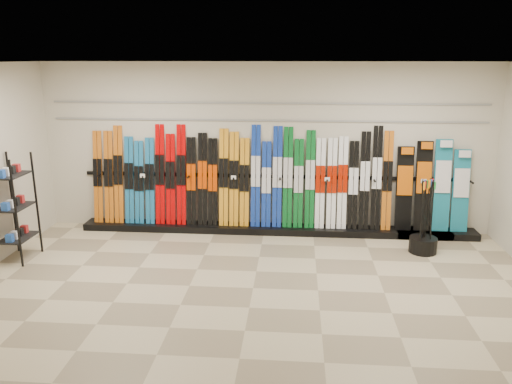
{
  "coord_description": "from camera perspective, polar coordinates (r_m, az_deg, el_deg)",
  "views": [
    {
      "loc": [
        0.55,
        -6.24,
        3.07
      ],
      "look_at": [
        -0.04,
        1.0,
        1.1
      ],
      "focal_mm": 35.0,
      "sensor_mm": 36.0,
      "label": 1
    }
  ],
  "objects": [
    {
      "name": "ski_poles",
      "position": [
        8.42,
        18.81,
        -2.65
      ],
      "size": [
        0.26,
        0.36,
        1.18
      ],
      "color": "black",
      "rests_on": "pole_bin"
    },
    {
      "name": "slatwall_rail_0",
      "position": [
        8.81,
        1.06,
        8.19
      ],
      "size": [
        7.6,
        0.02,
        0.03
      ],
      "primitive_type": "cube",
      "color": "gray",
      "rests_on": "back_wall"
    },
    {
      "name": "slatwall_rail_1",
      "position": [
        8.78,
        1.07,
        10.13
      ],
      "size": [
        7.6,
        0.02,
        0.03
      ],
      "primitive_type": "cube",
      "color": "gray",
      "rests_on": "back_wall"
    },
    {
      "name": "pole_bin",
      "position": [
        8.58,
        18.53,
        -5.75
      ],
      "size": [
        0.44,
        0.44,
        0.25
      ],
      "primitive_type": "cylinder",
      "color": "black",
      "rests_on": "floor"
    },
    {
      "name": "ceiling",
      "position": [
        6.27,
        -0.37,
        14.52
      ],
      "size": [
        8.0,
        8.0,
        0.0
      ],
      "primitive_type": "plane",
      "rotation": [
        3.14,
        0.0,
        0.0
      ],
      "color": "silver",
      "rests_on": "back_wall"
    },
    {
      "name": "skis",
      "position": [
        8.91,
        -1.85,
        1.41
      ],
      "size": [
        5.38,
        0.29,
        1.81
      ],
      "color": "#C26014",
      "rests_on": "ski_rack_base"
    },
    {
      "name": "accessory_rack",
      "position": [
        8.51,
        -25.9,
        -1.69
      ],
      "size": [
        0.4,
        0.6,
        1.65
      ],
      "primitive_type": "cube",
      "color": "black",
      "rests_on": "floor"
    },
    {
      "name": "ski_rack_base",
      "position": [
        9.05,
        2.35,
        -4.28
      ],
      "size": [
        8.0,
        0.4,
        0.12
      ],
      "primitive_type": "cube",
      "color": "black",
      "rests_on": "floor"
    },
    {
      "name": "back_wall",
      "position": [
        8.9,
        1.05,
        5.01
      ],
      "size": [
        8.0,
        0.0,
        8.0
      ],
      "primitive_type": "plane",
      "rotation": [
        1.57,
        0.0,
        0.0
      ],
      "color": "beige",
      "rests_on": "floor"
    },
    {
      "name": "floor",
      "position": [
        6.98,
        -0.33,
        -10.93
      ],
      "size": [
        8.0,
        8.0,
        0.0
      ],
      "primitive_type": "plane",
      "color": "gray",
      "rests_on": "ground"
    },
    {
      "name": "snowboards",
      "position": [
        9.19,
        19.52,
        0.46
      ],
      "size": [
        1.25,
        0.25,
        1.59
      ],
      "color": "black",
      "rests_on": "ski_rack_base"
    }
  ]
}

